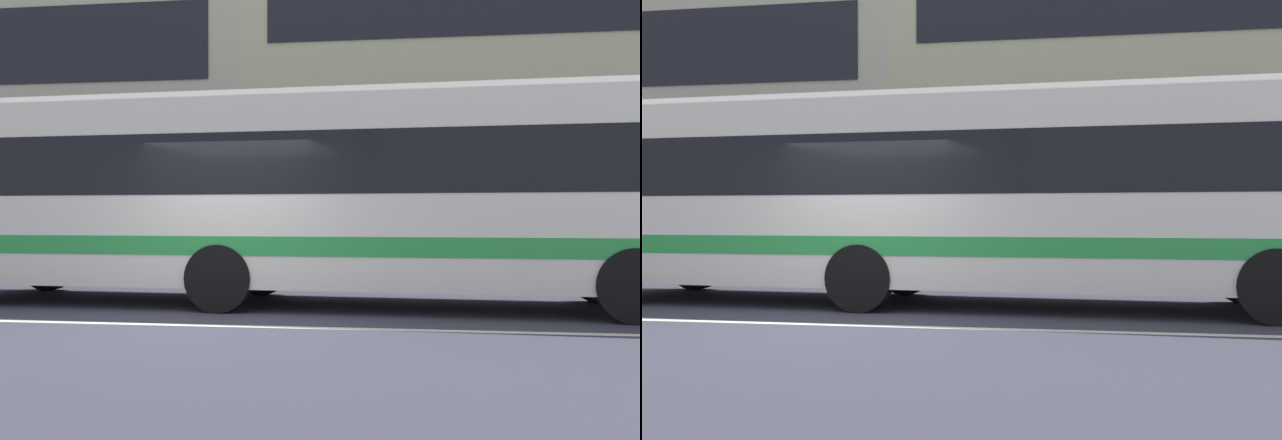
# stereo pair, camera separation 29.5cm
# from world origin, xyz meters

# --- Properties ---
(ground_plane) EXTENTS (160.00, 160.00, 0.00)m
(ground_plane) POSITION_xyz_m (0.00, 0.00, 0.00)
(ground_plane) COLOR #3A3A49
(lane_centre_line) EXTENTS (60.00, 0.16, 0.01)m
(lane_centre_line) POSITION_xyz_m (0.00, 0.00, 0.00)
(lane_centre_line) COLOR silver
(lane_centre_line) RESTS_ON ground_plane
(apartment_block_right) EXTENTS (18.21, 8.71, 12.40)m
(apartment_block_right) POSITION_xyz_m (7.28, 13.50, 6.20)
(apartment_block_right) COLOR #B9BB96
(apartment_block_right) RESTS_ON ground_plane
(transit_bus) EXTENTS (12.06, 3.16, 3.29)m
(transit_bus) POSITION_xyz_m (0.70, 2.35, 1.81)
(transit_bus) COLOR white
(transit_bus) RESTS_ON ground_plane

